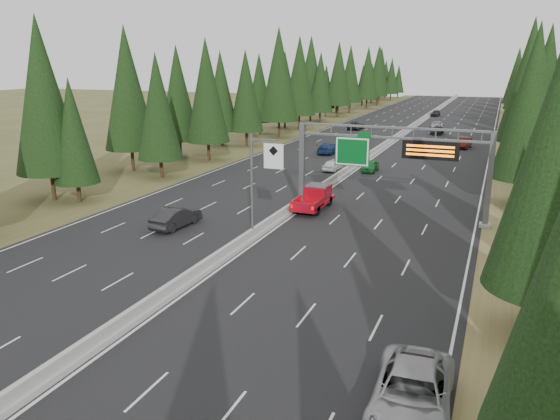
% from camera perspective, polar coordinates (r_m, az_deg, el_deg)
% --- Properties ---
extents(road, '(32.00, 260.00, 0.08)m').
position_cam_1_polar(road, '(93.06, 11.56, 6.93)').
color(road, black).
rests_on(road, ground).
extents(shoulder_right, '(3.60, 260.00, 0.06)m').
position_cam_1_polar(shoulder_right, '(91.57, 22.61, 5.92)').
color(shoulder_right, olive).
rests_on(shoulder_right, ground).
extents(shoulder_left, '(3.60, 260.00, 0.06)m').
position_cam_1_polar(shoulder_left, '(97.82, 1.19, 7.62)').
color(shoulder_left, '#44441F').
rests_on(shoulder_left, ground).
extents(median_barrier, '(0.70, 260.00, 0.85)m').
position_cam_1_polar(median_barrier, '(93.01, 11.57, 7.15)').
color(median_barrier, '#969691').
rests_on(median_barrier, road).
extents(sign_gantry, '(16.75, 0.98, 7.80)m').
position_cam_1_polar(sign_gantry, '(46.82, 12.24, 5.29)').
color(sign_gantry, slate).
rests_on(sign_gantry, road).
extents(hov_sign_pole, '(2.80, 0.50, 8.00)m').
position_cam_1_polar(hov_sign_pole, '(39.93, -2.23, 3.14)').
color(hov_sign_pole, slate).
rests_on(hov_sign_pole, road).
extents(tree_row_right, '(11.79, 245.11, 18.58)m').
position_cam_1_polar(tree_row_right, '(76.41, 26.49, 10.85)').
color(tree_row_right, black).
rests_on(tree_row_right, ground).
extents(tree_row_left, '(12.24, 242.82, 18.82)m').
position_cam_1_polar(tree_row_left, '(96.14, -1.55, 12.99)').
color(tree_row_left, black).
rests_on(tree_row_left, ground).
extents(silver_minivan, '(3.33, 6.62, 1.80)m').
position_cam_1_polar(silver_minivan, '(22.35, 13.61, -18.17)').
color(silver_minivan, '#99989C').
rests_on(silver_minivan, road).
extents(red_pickup, '(2.24, 6.27, 2.04)m').
position_cam_1_polar(red_pickup, '(49.99, 3.72, 1.48)').
color(red_pickup, black).
rests_on(red_pickup, road).
extents(car_ahead_green, '(1.64, 4.00, 1.36)m').
position_cam_1_polar(car_ahead_green, '(67.60, 9.43, 4.56)').
color(car_ahead_green, '#176625').
rests_on(car_ahead_green, road).
extents(car_ahead_dkred, '(2.19, 5.01, 1.60)m').
position_cam_1_polar(car_ahead_dkred, '(89.73, 18.67, 6.67)').
color(car_ahead_dkred, '#4C110A').
rests_on(car_ahead_dkred, road).
extents(car_ahead_dkgrey, '(2.26, 5.05, 1.44)m').
position_cam_1_polar(car_ahead_dkgrey, '(105.53, 16.11, 8.02)').
color(car_ahead_dkgrey, black).
rests_on(car_ahead_dkgrey, road).
extents(car_ahead_white, '(2.66, 4.97, 1.33)m').
position_cam_1_polar(car_ahead_white, '(114.41, 16.09, 8.52)').
color(car_ahead_white, silver).
rests_on(car_ahead_white, road).
extents(car_ahead_far, '(2.05, 4.50, 1.50)m').
position_cam_1_polar(car_ahead_far, '(140.38, 15.95, 9.72)').
color(car_ahead_far, black).
rests_on(car_ahead_far, road).
extents(car_onc_near, '(2.12, 5.11, 1.64)m').
position_cam_1_polar(car_onc_near, '(44.98, -10.82, -0.75)').
color(car_onc_near, black).
rests_on(car_onc_near, road).
extents(car_onc_blue, '(2.64, 5.66, 1.60)m').
position_cam_1_polar(car_onc_blue, '(80.23, 5.18, 6.47)').
color(car_onc_blue, navy).
rests_on(car_onc_blue, road).
extents(car_onc_white, '(1.90, 4.10, 1.36)m').
position_cam_1_polar(car_onc_white, '(67.56, 5.54, 4.69)').
color(car_onc_white, silver).
rests_on(car_onc_white, road).
extents(car_onc_far, '(2.64, 5.51, 1.52)m').
position_cam_1_polar(car_onc_far, '(109.72, 7.94, 8.75)').
color(car_onc_far, black).
rests_on(car_onc_far, road).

